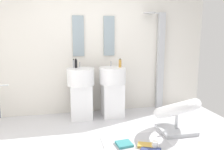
{
  "coord_description": "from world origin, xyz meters",
  "views": [
    {
      "loc": [
        -0.61,
        -3.0,
        1.59
      ],
      "look_at": [
        0.15,
        0.55,
        0.95
      ],
      "focal_mm": 36.48,
      "sensor_mm": 36.0,
      "label": 1
    }
  ],
  "objects_px": {
    "pedestal_sink_left": "(81,91)",
    "soap_bottle_grey": "(74,64)",
    "coffee_mug": "(155,145)",
    "lounge_chair": "(177,111)",
    "pedestal_sink_right": "(113,89)",
    "magazine_navy": "(151,150)",
    "shower_column": "(160,59)",
    "magazine_ochre": "(146,145)",
    "magazine_teal": "(124,144)",
    "soap_bottle_black": "(76,64)",
    "soap_bottle_amber": "(120,63)"
  },
  "relations": [
    {
      "from": "pedestal_sink_left",
      "to": "soap_bottle_grey",
      "type": "relative_size",
      "value": 6.19
    },
    {
      "from": "coffee_mug",
      "to": "soap_bottle_grey",
      "type": "bearing_deg",
      "value": 124.06
    },
    {
      "from": "lounge_chair",
      "to": "coffee_mug",
      "type": "relative_size",
      "value": 9.48
    },
    {
      "from": "pedestal_sink_right",
      "to": "lounge_chair",
      "type": "relative_size",
      "value": 1.04
    },
    {
      "from": "coffee_mug",
      "to": "magazine_navy",
      "type": "bearing_deg",
      "value": -151.52
    },
    {
      "from": "shower_column",
      "to": "soap_bottle_grey",
      "type": "relative_size",
      "value": 11.81
    },
    {
      "from": "magazine_ochre",
      "to": "lounge_chair",
      "type": "bearing_deg",
      "value": 53.5
    },
    {
      "from": "pedestal_sink_left",
      "to": "pedestal_sink_right",
      "type": "xyz_separation_m",
      "value": [
        0.62,
        0.0,
        0.0
      ]
    },
    {
      "from": "magazine_ochre",
      "to": "magazine_teal",
      "type": "relative_size",
      "value": 1.14
    },
    {
      "from": "magazine_navy",
      "to": "soap_bottle_grey",
      "type": "distance_m",
      "value": 2.1
    },
    {
      "from": "pedestal_sink_left",
      "to": "shower_column",
      "type": "height_order",
      "value": "shower_column"
    },
    {
      "from": "pedestal_sink_left",
      "to": "soap_bottle_black",
      "type": "distance_m",
      "value": 0.52
    },
    {
      "from": "magazine_teal",
      "to": "coffee_mug",
      "type": "relative_size",
      "value": 2.02
    },
    {
      "from": "lounge_chair",
      "to": "magazine_ochre",
      "type": "height_order",
      "value": "lounge_chair"
    },
    {
      "from": "pedestal_sink_left",
      "to": "soap_bottle_black",
      "type": "xyz_separation_m",
      "value": [
        -0.07,
        0.1,
        0.51
      ]
    },
    {
      "from": "magazine_navy",
      "to": "magazine_ochre",
      "type": "height_order",
      "value": "magazine_ochre"
    },
    {
      "from": "shower_column",
      "to": "magazine_ochre",
      "type": "distance_m",
      "value": 2.17
    },
    {
      "from": "magazine_ochre",
      "to": "magazine_teal",
      "type": "height_order",
      "value": "same"
    },
    {
      "from": "pedestal_sink_left",
      "to": "soap_bottle_black",
      "type": "height_order",
      "value": "soap_bottle_black"
    },
    {
      "from": "coffee_mug",
      "to": "soap_bottle_black",
      "type": "height_order",
      "value": "soap_bottle_black"
    },
    {
      "from": "lounge_chair",
      "to": "magazine_teal",
      "type": "xyz_separation_m",
      "value": [
        -0.98,
        -0.3,
        -0.32
      ]
    },
    {
      "from": "magazine_navy",
      "to": "magazine_teal",
      "type": "bearing_deg",
      "value": -177.19
    },
    {
      "from": "lounge_chair",
      "to": "magazine_navy",
      "type": "distance_m",
      "value": 0.9
    },
    {
      "from": "coffee_mug",
      "to": "shower_column",
      "type": "bearing_deg",
      "value": 65.15
    },
    {
      "from": "lounge_chair",
      "to": "coffee_mug",
      "type": "xyz_separation_m",
      "value": [
        -0.58,
        -0.49,
        -0.29
      ]
    },
    {
      "from": "pedestal_sink_right",
      "to": "magazine_teal",
      "type": "xyz_separation_m",
      "value": [
        -0.1,
        -1.26,
        -0.52
      ]
    },
    {
      "from": "magazine_ochre",
      "to": "soap_bottle_black",
      "type": "relative_size",
      "value": 1.45
    },
    {
      "from": "lounge_chair",
      "to": "coffee_mug",
      "type": "height_order",
      "value": "lounge_chair"
    },
    {
      "from": "coffee_mug",
      "to": "pedestal_sink_right",
      "type": "bearing_deg",
      "value": 101.44
    },
    {
      "from": "magazine_teal",
      "to": "soap_bottle_black",
      "type": "relative_size",
      "value": 1.27
    },
    {
      "from": "lounge_chair",
      "to": "soap_bottle_black",
      "type": "distance_m",
      "value": 2.02
    },
    {
      "from": "magazine_navy",
      "to": "soap_bottle_grey",
      "type": "relative_size",
      "value": 1.45
    },
    {
      "from": "magazine_ochre",
      "to": "magazine_teal",
      "type": "xyz_separation_m",
      "value": [
        -0.3,
        0.11,
        -0.0
      ]
    },
    {
      "from": "lounge_chair",
      "to": "magazine_teal",
      "type": "relative_size",
      "value": 4.69
    },
    {
      "from": "shower_column",
      "to": "magazine_teal",
      "type": "bearing_deg",
      "value": -127.76
    },
    {
      "from": "magazine_teal",
      "to": "lounge_chair",
      "type": "bearing_deg",
      "value": 9.99
    },
    {
      "from": "shower_column",
      "to": "soap_bottle_black",
      "type": "distance_m",
      "value": 1.8
    },
    {
      "from": "pedestal_sink_left",
      "to": "pedestal_sink_right",
      "type": "distance_m",
      "value": 0.62
    },
    {
      "from": "shower_column",
      "to": "magazine_ochre",
      "type": "relative_size",
      "value": 8.18
    },
    {
      "from": "magazine_teal",
      "to": "soap_bottle_amber",
      "type": "xyz_separation_m",
      "value": [
        0.25,
        1.25,
        1.02
      ]
    },
    {
      "from": "soap_bottle_grey",
      "to": "magazine_teal",
      "type": "bearing_deg",
      "value": -64.58
    },
    {
      "from": "lounge_chair",
      "to": "magazine_navy",
      "type": "relative_size",
      "value": 4.1
    },
    {
      "from": "magazine_navy",
      "to": "soap_bottle_black",
      "type": "xyz_separation_m",
      "value": [
        -0.91,
        1.6,
        1.03
      ]
    },
    {
      "from": "pedestal_sink_left",
      "to": "pedestal_sink_right",
      "type": "relative_size",
      "value": 1.0
    },
    {
      "from": "lounge_chair",
      "to": "soap_bottle_grey",
      "type": "relative_size",
      "value": 5.94
    },
    {
      "from": "lounge_chair",
      "to": "coffee_mug",
      "type": "bearing_deg",
      "value": -140.07
    },
    {
      "from": "magazine_navy",
      "to": "magazine_teal",
      "type": "height_order",
      "value": "magazine_teal"
    },
    {
      "from": "soap_bottle_grey",
      "to": "soap_bottle_amber",
      "type": "relative_size",
      "value": 1.04
    },
    {
      "from": "magazine_teal",
      "to": "soap_bottle_amber",
      "type": "relative_size",
      "value": 1.31
    },
    {
      "from": "coffee_mug",
      "to": "soap_bottle_grey",
      "type": "xyz_separation_m",
      "value": [
        -1.03,
        1.52,
        0.99
      ]
    }
  ]
}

